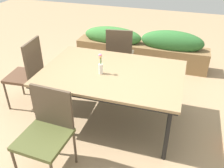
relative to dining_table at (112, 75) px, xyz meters
The scene contains 7 objects.
ground_plane 0.71m from the dining_table, 36.22° to the right, with size 12.00×12.00×0.00m, color #9E7F5B.
dining_table is the anchor object (origin of this frame).
chair_far_side 0.98m from the dining_table, 99.98° to the left, with size 0.48×0.48×0.98m.
chair_near_left 1.04m from the dining_table, 111.90° to the right, with size 0.50×0.50×0.93m.
chair_end_left 1.23m from the dining_table, behind, with size 0.47×0.47×1.01m.
flower_vase 0.23m from the dining_table, 143.33° to the right, with size 0.05×0.05×0.26m.
planter_box 1.83m from the dining_table, 89.07° to the left, with size 2.49×0.38×0.73m.
Camera 1 is at (0.71, -2.48, 2.20)m, focal length 39.78 mm.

